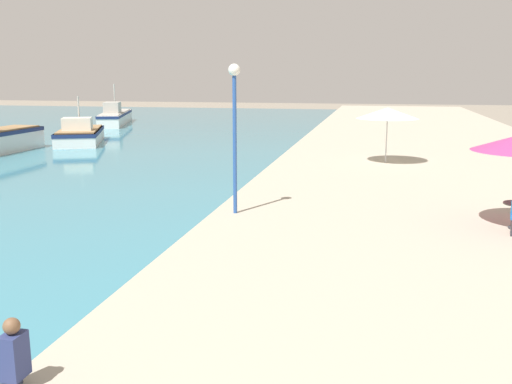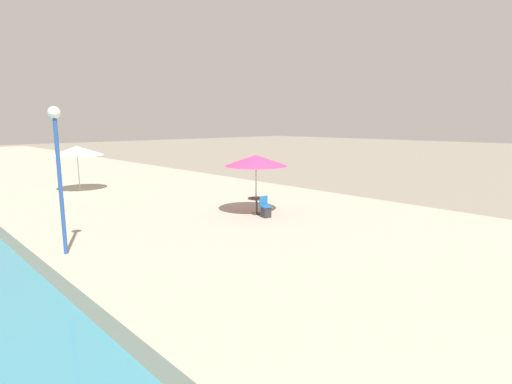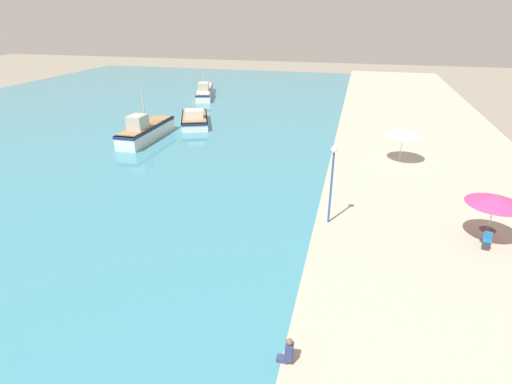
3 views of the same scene
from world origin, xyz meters
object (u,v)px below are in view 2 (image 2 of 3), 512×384
at_px(cafe_table, 257,202).
at_px(cafe_chair_left, 266,210).
at_px(lamppost, 58,156).
at_px(cafe_umbrella_white, 77,151).
at_px(cafe_umbrella_pink, 256,160).

height_order(cafe_table, cafe_chair_left, cafe_chair_left).
bearing_deg(lamppost, cafe_chair_left, -6.29).
bearing_deg(cafe_umbrella_white, cafe_umbrella_pink, -73.52).
bearing_deg(cafe_table, cafe_umbrella_pink, 70.25).
distance_m(cafe_table, lamppost, 8.56).
xyz_separation_m(cafe_umbrella_pink, lamppost, (-8.19, 0.11, 0.67)).
relative_size(cafe_umbrella_pink, lamppost, 0.62).
bearing_deg(cafe_chair_left, cafe_umbrella_pink, -90.81).
relative_size(cafe_umbrella_white, cafe_chair_left, 3.32).
xyz_separation_m(cafe_umbrella_white, lamppost, (-4.71, -11.67, 0.67)).
distance_m(cafe_umbrella_white, cafe_chair_left, 13.16).
xyz_separation_m(cafe_table, cafe_chair_left, (-0.14, -0.71, -0.21)).
distance_m(cafe_umbrella_white, lamppost, 12.60).
distance_m(cafe_umbrella_pink, lamppost, 8.22).
relative_size(cafe_chair_left, lamppost, 0.20).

